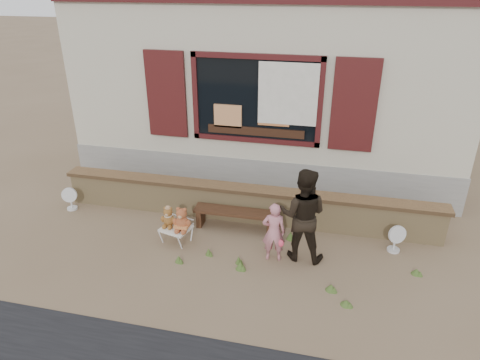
% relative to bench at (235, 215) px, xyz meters
% --- Properties ---
extents(ground, '(80.00, 80.00, 0.00)m').
position_rel_bench_xyz_m(ground, '(0.10, -0.62, -0.28)').
color(ground, brown).
rests_on(ground, ground).
extents(shopfront, '(8.04, 5.13, 4.00)m').
position_rel_bench_xyz_m(shopfront, '(0.10, 3.87, 1.72)').
color(shopfront, '#B5AB92').
rests_on(shopfront, ground).
extents(brick_wall, '(7.10, 0.36, 0.67)m').
position_rel_bench_xyz_m(brick_wall, '(0.10, 0.38, 0.06)').
color(brick_wall, tan).
rests_on(brick_wall, ground).
extents(bench, '(1.48, 0.33, 0.38)m').
position_rel_bench_xyz_m(bench, '(0.00, 0.00, 0.00)').
color(bench, '#362013').
rests_on(bench, ground).
extents(folding_chair, '(0.55, 0.52, 0.29)m').
position_rel_bench_xyz_m(folding_chair, '(-0.88, -0.64, -0.02)').
color(folding_chair, silver).
rests_on(folding_chair, ground).
extents(teddy_bear_left, '(0.32, 0.30, 0.37)m').
position_rel_bench_xyz_m(teddy_bear_left, '(-1.02, -0.61, 0.19)').
color(teddy_bear_left, brown).
rests_on(teddy_bear_left, folding_chair).
extents(teddy_bear_right, '(0.38, 0.35, 0.43)m').
position_rel_bench_xyz_m(teddy_bear_right, '(-0.75, -0.68, 0.23)').
color(teddy_bear_right, brown).
rests_on(teddy_bear_right, folding_chair).
extents(child, '(0.40, 0.29, 1.02)m').
position_rel_bench_xyz_m(child, '(0.81, -0.75, 0.23)').
color(child, '#D17D89').
rests_on(child, ground).
extents(adult, '(0.79, 0.64, 1.56)m').
position_rel_bench_xyz_m(adult, '(1.24, -0.59, 0.50)').
color(adult, black).
rests_on(adult, ground).
extents(fan_left, '(0.31, 0.20, 0.47)m').
position_rel_bench_xyz_m(fan_left, '(-3.30, -0.02, -0.04)').
color(fan_left, silver).
rests_on(fan_left, ground).
extents(fan_right, '(0.32, 0.22, 0.49)m').
position_rel_bench_xyz_m(fan_right, '(2.75, -0.08, -0.03)').
color(fan_right, silver).
rests_on(fan_right, ground).
extents(grass_tufts, '(3.82, 1.62, 0.16)m').
position_rel_bench_xyz_m(grass_tufts, '(1.07, -0.98, -0.22)').
color(grass_tufts, '#425C24').
rests_on(grass_tufts, ground).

